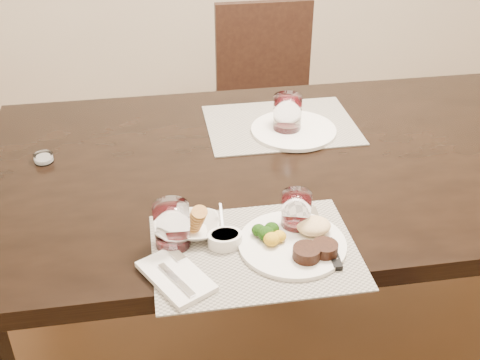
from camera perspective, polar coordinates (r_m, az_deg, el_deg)
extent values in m
plane|color=#462B16|center=(2.22, 7.29, -14.69)|extent=(4.50, 4.50, 0.00)
cube|color=black|center=(1.76, 8.89, 1.65)|extent=(2.00, 1.00, 0.05)
cube|color=black|center=(2.28, -18.04, -3.13)|extent=(0.08, 0.08, 0.70)
cube|color=black|center=(2.62, 2.93, 5.48)|extent=(0.42, 0.42, 0.04)
cube|color=black|center=(2.55, -0.33, -1.14)|extent=(0.04, 0.04, 0.41)
cube|color=black|center=(2.62, 7.46, -0.42)|extent=(0.04, 0.04, 0.41)
cube|color=black|center=(2.85, -1.48, 2.80)|extent=(0.04, 0.04, 0.41)
cube|color=black|center=(2.92, 5.55, 3.35)|extent=(0.04, 0.04, 0.41)
cube|color=black|center=(2.69, 2.23, 11.95)|extent=(0.42, 0.04, 0.45)
cube|color=gray|center=(1.36, 1.42, -6.75)|extent=(0.46, 0.34, 0.00)
cube|color=gray|center=(1.89, 3.89, 5.25)|extent=(0.46, 0.34, 0.00)
cylinder|color=silver|center=(1.38, 4.97, -6.07)|extent=(0.25, 0.25, 0.01)
cylinder|color=black|center=(1.33, 6.33, -6.86)|extent=(0.06, 0.06, 0.03)
cylinder|color=black|center=(1.34, 8.05, -6.44)|extent=(0.06, 0.06, 0.02)
ellipsoid|color=#E4BF88|center=(1.40, 6.99, -4.33)|extent=(0.08, 0.07, 0.03)
ellipsoid|color=#1D420C|center=(1.37, 2.46, -5.07)|extent=(0.04, 0.04, 0.03)
ellipsoid|color=gold|center=(1.36, 3.01, -5.62)|extent=(0.04, 0.04, 0.03)
cube|color=silver|center=(1.29, -6.10, -9.08)|extent=(0.17, 0.20, 0.01)
cube|color=white|center=(1.27, -6.05, -9.39)|extent=(0.07, 0.12, 0.01)
cube|color=white|center=(1.34, -6.05, -7.05)|extent=(0.04, 0.05, 0.00)
cube|color=white|center=(1.45, 7.43, -4.17)|extent=(0.03, 0.14, 0.00)
cube|color=black|center=(1.36, 8.79, -6.93)|extent=(0.03, 0.10, 0.01)
imported|color=silver|center=(1.41, -4.50, -4.50)|extent=(0.14, 0.14, 0.03)
cylinder|color=#AA7935|center=(1.40, -4.54, -3.81)|extent=(0.04, 0.05, 0.04)
cylinder|color=silver|center=(1.37, -1.44, -5.65)|extent=(0.08, 0.08, 0.03)
cylinder|color=#0D3910|center=(1.36, -1.45, -5.31)|extent=(0.06, 0.06, 0.01)
cube|color=white|center=(1.39, -1.77, -3.41)|extent=(0.01, 0.05, 0.04)
cylinder|color=silver|center=(1.41, 5.34, -2.97)|extent=(0.07, 0.07, 0.10)
cylinder|color=#330408|center=(1.43, 5.27, -4.16)|extent=(0.06, 0.06, 0.02)
cylinder|color=silver|center=(1.85, 5.10, 4.73)|extent=(0.26, 0.26, 0.01)
cylinder|color=silver|center=(1.82, 4.52, 6.25)|extent=(0.08, 0.08, 0.12)
cylinder|color=#330408|center=(1.84, 4.46, 5.02)|extent=(0.07, 0.07, 0.03)
cylinder|color=silver|center=(1.36, -6.47, -4.37)|extent=(0.08, 0.08, 0.11)
cylinder|color=#330408|center=(1.38, -6.36, -5.77)|extent=(0.07, 0.07, 0.03)
cylinder|color=silver|center=(1.77, -18.13, 1.98)|extent=(0.05, 0.05, 0.02)
cylinder|color=white|center=(1.78, -18.10, 1.83)|extent=(0.04, 0.04, 0.01)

